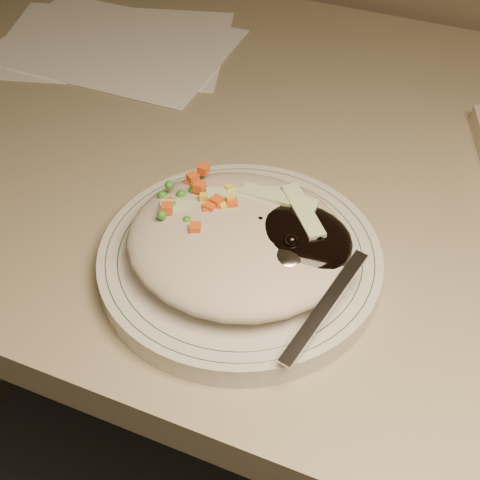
% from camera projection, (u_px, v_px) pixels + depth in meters
% --- Properties ---
extents(desk, '(1.40, 0.70, 0.74)m').
position_uv_depth(desk, '(370.00, 298.00, 0.84)').
color(desk, gray).
rests_on(desk, ground).
extents(plate, '(0.25, 0.25, 0.02)m').
position_uv_depth(plate, '(240.00, 261.00, 0.59)').
color(plate, silver).
rests_on(plate, desk).
extents(plate_rim, '(0.24, 0.24, 0.00)m').
position_uv_depth(plate_rim, '(240.00, 253.00, 0.58)').
color(plate_rim, '#144723').
rests_on(plate_rim, plate).
extents(meal, '(0.20, 0.19, 0.05)m').
position_uv_depth(meal, '(244.00, 237.00, 0.57)').
color(meal, '#B5AB93').
rests_on(meal, plate).
extents(papers, '(0.35, 0.29, 0.00)m').
position_uv_depth(papers, '(114.00, 44.00, 0.89)').
color(papers, white).
rests_on(papers, desk).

